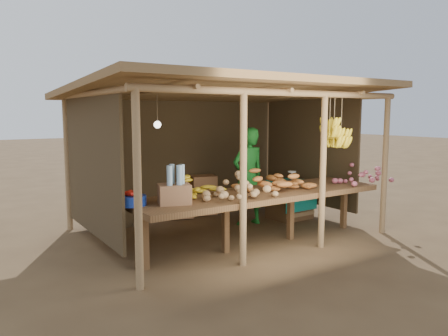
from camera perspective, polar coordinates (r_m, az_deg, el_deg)
ground at (r=7.29m, az=-0.00°, el=-8.22°), size 60.00×60.00×0.00m
stall_structure at (r=7.16m, az=-0.26°, el=7.11°), size 4.70×3.50×2.43m
counter at (r=6.37m, az=4.71°, el=-3.67°), size 3.90×1.05×0.80m
potato_heap at (r=5.79m, az=2.06°, el=-2.29°), size 1.02×0.65×0.37m
sweet_potato_heap at (r=6.55m, az=5.75°, el=-1.22°), size 1.28×0.99×0.36m
onion_heap at (r=7.46m, az=17.67°, el=-0.52°), size 1.02×0.80×0.36m
banana_pile at (r=6.04m, az=-3.34°, el=-1.97°), size 0.68×0.42×0.35m
tomato_basin at (r=5.52m, az=-11.91°, el=-4.03°), size 0.35×0.35×0.18m
bottle_box at (r=5.52m, az=-6.51°, el=-2.71°), size 0.47×0.42×0.50m
vendor at (r=7.56m, az=3.19°, el=-1.10°), size 0.62×0.41×1.70m
tarp_crate at (r=8.16m, az=8.58°, el=-3.95°), size 0.78×0.68×0.91m
carton_stack at (r=8.29m, az=-3.70°, el=-4.03°), size 1.05×0.48×0.74m
burlap_sacks at (r=7.64m, az=-14.50°, el=-5.75°), size 0.83×0.44×0.59m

